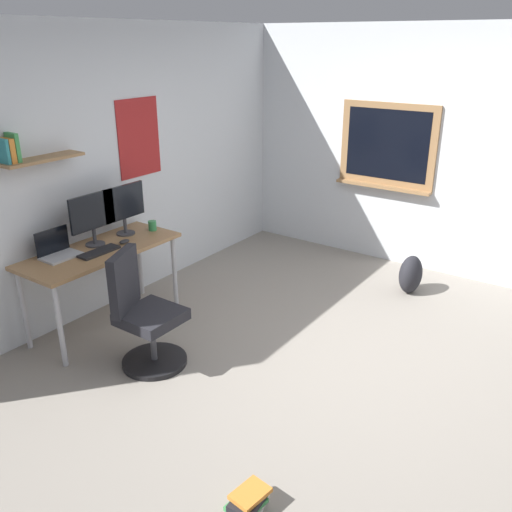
{
  "coord_description": "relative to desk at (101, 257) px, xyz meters",
  "views": [
    {
      "loc": [
        -3.35,
        -1.56,
        2.45
      ],
      "look_at": [
        -0.12,
        0.72,
        0.85
      ],
      "focal_mm": 38.1,
      "sensor_mm": 36.0,
      "label": 1
    }
  ],
  "objects": [
    {
      "name": "laptop",
      "position": [
        -0.32,
        0.14,
        0.13
      ],
      "size": [
        0.31,
        0.21,
        0.23
      ],
      "color": "#ADAFB5",
      "rests_on": "desk"
    },
    {
      "name": "computer_mouse",
      "position": [
        0.21,
        -0.07,
        0.1
      ],
      "size": [
        0.1,
        0.06,
        0.03
      ],
      "primitive_type": "ellipsoid",
      "color": "#262628",
      "rests_on": "desk"
    },
    {
      "name": "coffee_mug",
      "position": [
        0.61,
        -0.02,
        0.13
      ],
      "size": [
        0.08,
        0.08,
        0.09
      ],
      "primitive_type": "cylinder",
      "color": "#338C4C",
      "rests_on": "desk"
    },
    {
      "name": "wall_back",
      "position": [
        0.55,
        0.38,
        0.63
      ],
      "size": [
        5.0,
        0.3,
        2.6
      ],
      "color": "silver",
      "rests_on": "ground"
    },
    {
      "name": "monitor_primary",
      "position": [
        0.04,
        0.1,
        0.35
      ],
      "size": [
        0.46,
        0.17,
        0.46
      ],
      "color": "#38383D",
      "rests_on": "desk"
    },
    {
      "name": "office_chair",
      "position": [
        -0.24,
        -0.74,
        -0.26
      ],
      "size": [
        0.54,
        0.56,
        0.95
      ],
      "color": "black",
      "rests_on": "ground"
    },
    {
      "name": "book_stack_on_floor",
      "position": [
        -0.96,
        -2.28,
        -0.61
      ],
      "size": [
        0.26,
        0.19,
        0.12
      ],
      "color": "silver",
      "rests_on": "ground"
    },
    {
      "name": "wall_right",
      "position": [
        3.01,
        -2.05,
        0.63
      ],
      "size": [
        0.22,
        5.0,
        2.6
      ],
      "color": "silver",
      "rests_on": "ground"
    },
    {
      "name": "backpack",
      "position": [
        2.26,
        -2.0,
        -0.47
      ],
      "size": [
        0.32,
        0.22,
        0.4
      ],
      "primitive_type": "ellipsoid",
      "color": "#232328",
      "rests_on": "ground"
    },
    {
      "name": "keyboard",
      "position": [
        -0.07,
        -0.07,
        0.09
      ],
      "size": [
        0.37,
        0.13,
        0.02
      ],
      "primitive_type": "cube",
      "color": "black",
      "rests_on": "desk"
    },
    {
      "name": "desk",
      "position": [
        0.0,
        0.0,
        0.0
      ],
      "size": [
        1.41,
        0.6,
        0.75
      ],
      "color": "#997047",
      "rests_on": "ground"
    },
    {
      "name": "ground_plane",
      "position": [
        0.56,
        -2.07,
        -0.67
      ],
      "size": [
        5.2,
        5.2,
        0.0
      ],
      "primitive_type": "plane",
      "color": "gray",
      "rests_on": "ground"
    },
    {
      "name": "monitor_secondary",
      "position": [
        0.39,
        0.1,
        0.35
      ],
      "size": [
        0.46,
        0.17,
        0.46
      ],
      "color": "#38383D",
      "rests_on": "desk"
    }
  ]
}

